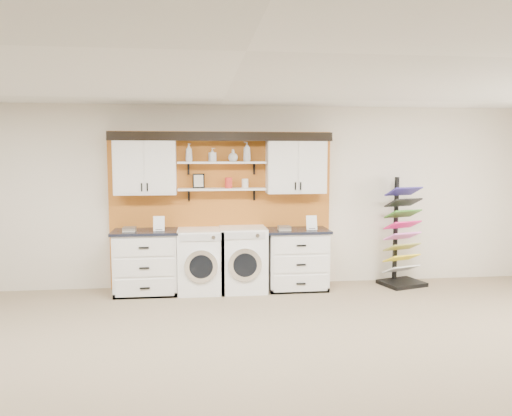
{
  "coord_description": "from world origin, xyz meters",
  "views": [
    {
      "loc": [
        -0.37,
        -3.73,
        2.04
      ],
      "look_at": [
        0.34,
        2.3,
        1.4
      ],
      "focal_mm": 35.0,
      "sensor_mm": 36.0,
      "label": 1
    }
  ],
  "objects": [
    {
      "name": "floor",
      "position": [
        0.0,
        0.0,
        0.0
      ],
      "size": [
        10.0,
        10.0,
        0.0
      ],
      "primitive_type": "plane",
      "color": "gray",
      "rests_on": "ground"
    },
    {
      "name": "ceiling",
      "position": [
        0.0,
        0.0,
        2.8
      ],
      "size": [
        10.0,
        10.0,
        0.0
      ],
      "primitive_type": "plane",
      "rotation": [
        3.14,
        0.0,
        0.0
      ],
      "color": "white",
      "rests_on": "wall_back"
    },
    {
      "name": "wall_back",
      "position": [
        0.0,
        4.0,
        1.4
      ],
      "size": [
        10.0,
        0.0,
        10.0
      ],
      "primitive_type": "plane",
      "rotation": [
        1.57,
        0.0,
        0.0
      ],
      "color": "beige",
      "rests_on": "floor"
    },
    {
      "name": "accent_panel",
      "position": [
        0.0,
        3.96,
        1.2
      ],
      "size": [
        3.4,
        0.07,
        2.4
      ],
      "primitive_type": "cube",
      "color": "#BA661F",
      "rests_on": "wall_back"
    },
    {
      "name": "upper_cabinet_left",
      "position": [
        -1.13,
        3.79,
        1.88
      ],
      "size": [
        0.9,
        0.35,
        0.84
      ],
      "color": "white",
      "rests_on": "wall_back"
    },
    {
      "name": "upper_cabinet_right",
      "position": [
        1.13,
        3.79,
        1.88
      ],
      "size": [
        0.9,
        0.35,
        0.84
      ],
      "color": "white",
      "rests_on": "wall_back"
    },
    {
      "name": "shelf_lower",
      "position": [
        0.0,
        3.8,
        1.53
      ],
      "size": [
        1.32,
        0.28,
        0.03
      ],
      "primitive_type": "cube",
      "color": "white",
      "rests_on": "wall_back"
    },
    {
      "name": "shelf_upper",
      "position": [
        0.0,
        3.8,
        1.93
      ],
      "size": [
        1.32,
        0.28,
        0.03
      ],
      "primitive_type": "cube",
      "color": "white",
      "rests_on": "wall_back"
    },
    {
      "name": "crown_molding",
      "position": [
        0.0,
        3.81,
        2.33
      ],
      "size": [
        3.3,
        0.41,
        0.13
      ],
      "color": "black",
      "rests_on": "wall_back"
    },
    {
      "name": "picture_frame",
      "position": [
        -0.35,
        3.85,
        1.66
      ],
      "size": [
        0.18,
        0.02,
        0.22
      ],
      "color": "black",
      "rests_on": "shelf_lower"
    },
    {
      "name": "canister_red",
      "position": [
        0.1,
        3.8,
        1.62
      ],
      "size": [
        0.11,
        0.11,
        0.16
      ],
      "primitive_type": "cylinder",
      "color": "red",
      "rests_on": "shelf_lower"
    },
    {
      "name": "canister_cream",
      "position": [
        0.35,
        3.8,
        1.61
      ],
      "size": [
        0.1,
        0.1,
        0.14
      ],
      "primitive_type": "cylinder",
      "color": "silver",
      "rests_on": "shelf_lower"
    },
    {
      "name": "base_cabinet_left",
      "position": [
        -1.13,
        3.64,
        0.47
      ],
      "size": [
        0.97,
        0.66,
        0.95
      ],
      "color": "white",
      "rests_on": "floor"
    },
    {
      "name": "base_cabinet_right",
      "position": [
        1.13,
        3.64,
        0.46
      ],
      "size": [
        0.94,
        0.66,
        0.92
      ],
      "color": "white",
      "rests_on": "floor"
    },
    {
      "name": "washer",
      "position": [
        -0.33,
        3.64,
        0.47
      ],
      "size": [
        0.68,
        0.71,
        0.95
      ],
      "color": "white",
      "rests_on": "floor"
    },
    {
      "name": "dryer",
      "position": [
        0.3,
        3.64,
        0.48
      ],
      "size": [
        0.69,
        0.71,
        0.96
      ],
      "color": "white",
      "rests_on": "floor"
    },
    {
      "name": "sample_rack",
      "position": [
        2.81,
        3.67,
        0.54
      ],
      "size": [
        0.74,
        0.67,
        1.7
      ],
      "rotation": [
        0.0,
        0.0,
        0.29
      ],
      "color": "black",
      "rests_on": "floor"
    },
    {
      "name": "soap_bottle_a",
      "position": [
        -0.49,
        3.8,
        2.08
      ],
      "size": [
        0.15,
        0.15,
        0.27
      ],
      "primitive_type": "imported",
      "rotation": [
        0.0,
        0.0,
        2.47
      ],
      "color": "silver",
      "rests_on": "shelf_upper"
    },
    {
      "name": "soap_bottle_b",
      "position": [
        -0.14,
        3.8,
        2.05
      ],
      "size": [
        0.12,
        0.12,
        0.2
      ],
      "primitive_type": "imported",
      "rotation": [
        0.0,
        0.0,
        1.89
      ],
      "color": "silver",
      "rests_on": "shelf_upper"
    },
    {
      "name": "soap_bottle_c",
      "position": [
        0.17,
        3.8,
        2.04
      ],
      "size": [
        0.19,
        0.19,
        0.18
      ],
      "primitive_type": "imported",
      "rotation": [
        0.0,
        0.0,
        -0.48
      ],
      "color": "silver",
      "rests_on": "shelf_upper"
    },
    {
      "name": "soap_bottle_d",
      "position": [
        0.38,
        3.8,
        2.09
      ],
      "size": [
        0.16,
        0.15,
        0.3
      ],
      "primitive_type": "imported",
      "rotation": [
        0.0,
        0.0,
        -1.09
      ],
      "color": "silver",
      "rests_on": "shelf_upper"
    }
  ]
}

